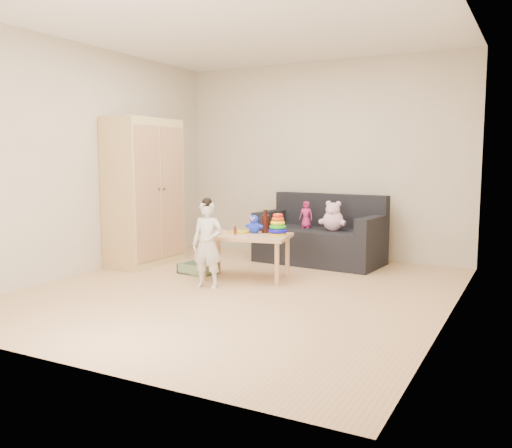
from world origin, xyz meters
The scene contains 13 objects.
room centered at (0.00, 0.00, 1.30)m, with size 4.50×4.50×4.50m.
wardrobe centered at (-1.74, 0.66, 0.90)m, with size 0.50×1.00×1.81m, color tan.
sofa centered at (0.18, 1.73, 0.22)m, with size 1.55×0.78×0.44m, color black.
play_table centered at (-0.20, 0.49, 0.25)m, with size 0.94×0.59×0.50m, color tan.
storage_bin centered at (-0.83, 0.48, 0.06)m, with size 0.39×0.29×0.12m, color #67835F, non-canonical shape.
toddler centered at (-0.36, -0.04, 0.44)m, with size 0.32×0.22×0.88m, color silver.
pink_bear centered at (0.39, 1.65, 0.59)m, with size 0.27×0.23×0.31m, color #F3B3CE, non-canonical shape.
doll centered at (0.00, 1.72, 0.61)m, with size 0.17×0.12×0.34m, color #BE236F.
ring_stacker centered at (0.12, 0.62, 0.59)m, with size 0.21×0.21×0.24m.
brown_bottle centered at (-0.07, 0.72, 0.60)m, with size 0.09×0.09×0.26m.
blue_plush centered at (-0.17, 0.64, 0.60)m, with size 0.17×0.14×0.21m, color #1C35FF, non-canonical shape.
wooden_figure centered at (-0.30, 0.43, 0.54)m, with size 0.04×0.03×0.10m, color maroon, non-canonical shape.
yellow_book centered at (-0.34, 0.61, 0.50)m, with size 0.21×0.21×0.02m, color gold.
Camera 1 is at (2.62, -4.65, 1.32)m, focal length 38.00 mm.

